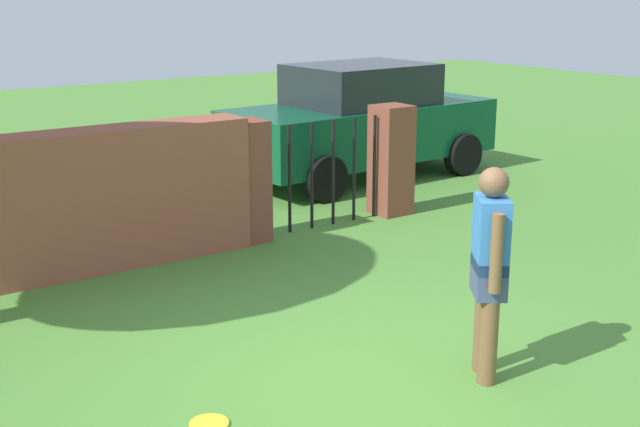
% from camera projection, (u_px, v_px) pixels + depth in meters
% --- Properties ---
extents(ground_plane, '(40.00, 40.00, 0.00)m').
position_uv_depth(ground_plane, '(360.00, 386.00, 6.33)').
color(ground_plane, '#4C8433').
extents(brick_wall, '(5.13, 0.50, 1.46)m').
position_uv_depth(brick_wall, '(6.00, 213.00, 8.26)').
color(brick_wall, brown).
rests_on(brick_wall, ground).
extents(person, '(0.39, 0.46, 1.62)m').
position_uv_depth(person, '(489.00, 264.00, 6.25)').
color(person, brown).
rests_on(person, ground).
extents(fence_gate, '(2.56, 0.44, 1.40)m').
position_uv_depth(fence_gate, '(323.00, 170.00, 10.30)').
color(fence_gate, brown).
rests_on(fence_gate, ground).
extents(car, '(4.30, 2.14, 1.72)m').
position_uv_depth(car, '(361.00, 121.00, 12.88)').
color(car, '#0C4C2D').
rests_on(car, ground).
extents(frisbee_yellow, '(0.27, 0.27, 0.02)m').
position_uv_depth(frisbee_yellow, '(209.00, 424.00, 5.76)').
color(frisbee_yellow, yellow).
rests_on(frisbee_yellow, ground).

